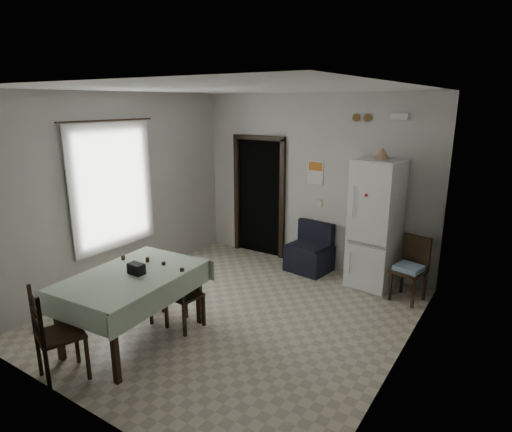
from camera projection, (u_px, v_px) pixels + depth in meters
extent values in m
plane|color=beige|center=(236.00, 314.00, 5.73)|extent=(4.50, 4.50, 0.00)
cube|color=black|center=(266.00, 196.00, 8.01)|extent=(0.90, 0.45, 2.10)
cube|color=black|center=(237.00, 195.00, 8.06)|extent=(0.08, 0.10, 2.18)
cube|color=black|center=(282.00, 201.00, 7.55)|extent=(0.08, 0.10, 2.18)
cube|color=black|center=(259.00, 138.00, 7.52)|extent=(1.06, 0.10, 0.08)
cube|color=silver|center=(108.00, 186.00, 6.30)|extent=(0.10, 1.20, 1.60)
cube|color=silver|center=(113.00, 187.00, 6.24)|extent=(0.02, 1.45, 1.85)
cylinder|color=black|center=(108.00, 120.00, 5.99)|extent=(0.02, 1.60, 0.02)
cube|color=white|center=(316.00, 172.00, 7.09)|extent=(0.28, 0.02, 0.40)
cube|color=orange|center=(316.00, 166.00, 7.06)|extent=(0.24, 0.01, 0.14)
cube|color=beige|center=(320.00, 203.00, 7.18)|extent=(0.08, 0.02, 0.12)
cylinder|color=brown|center=(356.00, 118.00, 6.52)|extent=(0.12, 0.03, 0.12)
cylinder|color=brown|center=(368.00, 118.00, 6.42)|extent=(0.12, 0.03, 0.12)
cube|color=white|center=(399.00, 116.00, 6.15)|extent=(0.25, 0.07, 0.09)
cone|color=tan|center=(382.00, 153.00, 6.10)|extent=(0.22, 0.22, 0.18)
cube|color=black|center=(136.00, 269.00, 4.88)|extent=(0.20, 0.12, 0.13)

